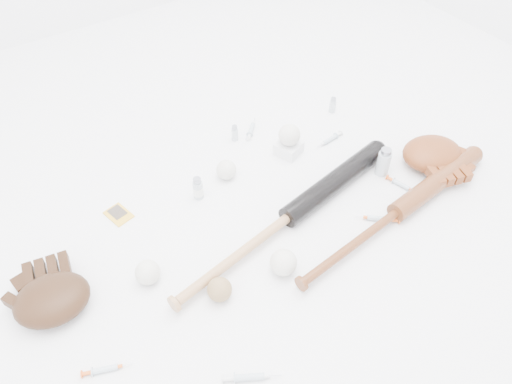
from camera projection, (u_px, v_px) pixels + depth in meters
bat_dark at (289, 217)px, 1.51m from camera, size 0.93×0.23×0.07m
bat_wood at (397, 212)px, 1.53m from camera, size 0.87×0.15×0.06m
glove_dark at (52, 299)px, 1.30m from camera, size 0.27×0.27×0.09m
glove_tan at (432, 153)px, 1.70m from camera, size 0.31×0.31×0.09m
trading_card at (119, 215)px, 1.56m from camera, size 0.08×0.10×0.00m
pedestal at (289, 148)px, 1.75m from camera, size 0.10×0.10×0.04m
baseball_on_pedestal at (289, 135)px, 1.70m from camera, size 0.08×0.08×0.08m
baseball_left at (148, 272)px, 1.37m from camera, size 0.07×0.07×0.07m
baseball_upper at (226, 170)px, 1.65m from camera, size 0.07×0.07×0.07m
baseball_mid at (283, 263)px, 1.39m from camera, size 0.08×0.08×0.08m
baseball_aged at (220, 289)px, 1.33m from camera, size 0.07×0.07×0.07m
syringe_0 at (105, 369)px, 1.20m from camera, size 0.13×0.07×0.02m
syringe_1 at (379, 219)px, 1.54m from camera, size 0.13×0.12×0.02m
syringe_2 at (251, 129)px, 1.84m from camera, size 0.12×0.12×0.02m
syringe_3 at (401, 185)px, 1.64m from camera, size 0.05×0.13×0.02m
syringe_4 at (330, 139)px, 1.80m from camera, size 0.14×0.04×0.02m
syringe_5 at (249, 377)px, 1.19m from camera, size 0.15×0.10×0.02m
vial_0 at (235, 133)px, 1.79m from camera, size 0.02×0.02×0.06m
vial_1 at (333, 105)px, 1.91m from camera, size 0.02×0.02×0.06m
vial_2 at (198, 188)px, 1.58m from camera, size 0.03×0.03×0.08m
vial_3 at (384, 162)px, 1.66m from camera, size 0.04×0.04×0.10m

